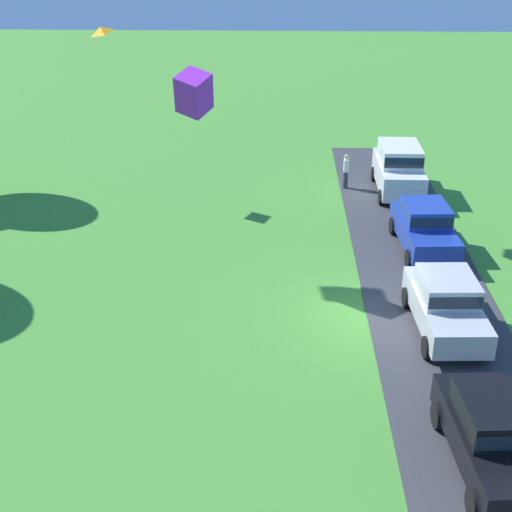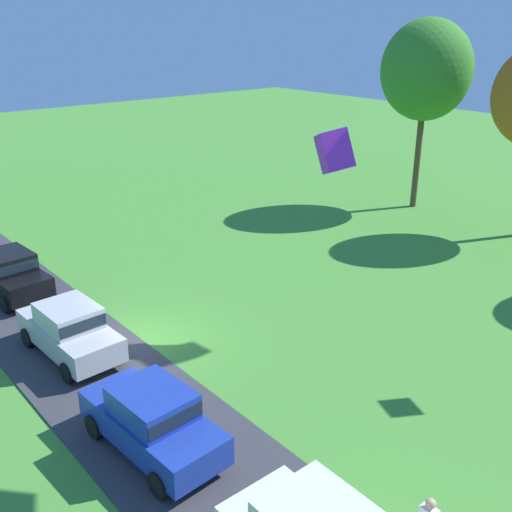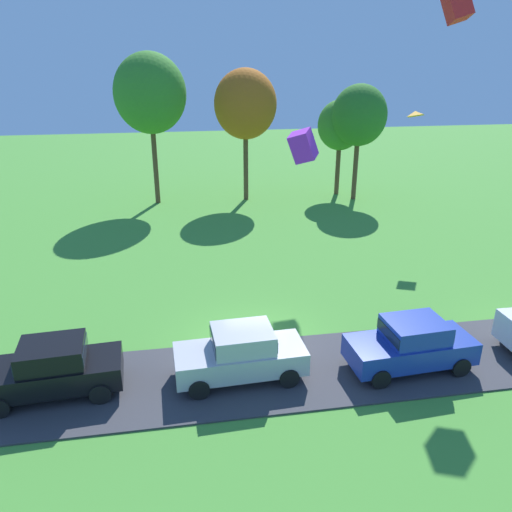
# 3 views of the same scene
# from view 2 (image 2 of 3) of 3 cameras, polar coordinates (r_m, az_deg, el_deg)

# --- Properties ---
(ground_plane) EXTENTS (120.00, 120.00, 0.00)m
(ground_plane) POSITION_cam_2_polar(r_m,az_deg,el_deg) (21.60, -10.30, -8.15)
(ground_plane) COLOR #478E33
(pavement_strip) EXTENTS (36.00, 4.40, 0.06)m
(pavement_strip) POSITION_cam_2_polar(r_m,az_deg,el_deg) (20.74, -15.81, -9.93)
(pavement_strip) COLOR #38383D
(pavement_strip) RESTS_ON ground
(car_sedan_by_flagpole) EXTENTS (4.51, 2.19, 1.84)m
(car_sedan_by_flagpole) POSITION_cam_2_polar(r_m,az_deg,el_deg) (26.29, -22.43, -1.41)
(car_sedan_by_flagpole) COLOR black
(car_sedan_by_flagpole) RESTS_ON ground
(car_sedan_near_entrance) EXTENTS (4.47, 2.10, 1.84)m
(car_sedan_near_entrance) POSITION_cam_2_polar(r_m,az_deg,el_deg) (20.95, -17.34, -6.60)
(car_sedan_near_entrance) COLOR #B7B7BC
(car_sedan_near_entrance) RESTS_ON ground
(car_sedan_mid_row) EXTENTS (4.50, 2.17, 1.84)m
(car_sedan_mid_row) POSITION_cam_2_polar(r_m,az_deg,el_deg) (16.17, -9.86, -14.98)
(car_sedan_mid_row) COLOR #1E389E
(car_sedan_mid_row) RESTS_ON ground
(tree_left_of_center) EXTENTS (5.09, 5.09, 10.74)m
(tree_left_of_center) POSITION_cam_2_polar(r_m,az_deg,el_deg) (36.33, 15.91, 16.64)
(tree_left_of_center) COLOR brown
(tree_left_of_center) RESTS_ON ground
(kite_box_high_left) EXTENTS (1.66, 1.31, 1.68)m
(kite_box_high_left) POSITION_cam_2_polar(r_m,az_deg,el_deg) (20.26, 7.49, 9.87)
(kite_box_high_left) COLOR purple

